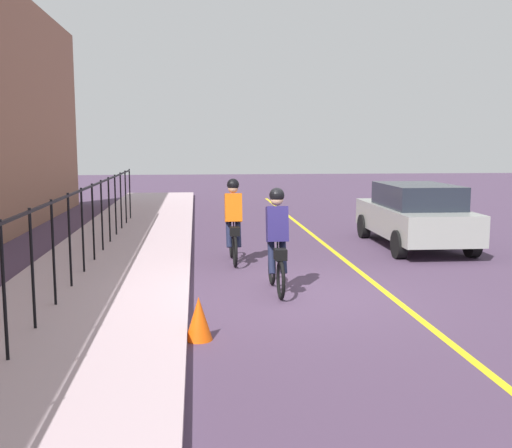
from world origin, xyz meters
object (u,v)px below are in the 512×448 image
(patrol_sedan, at_px, (414,214))
(traffic_cone_near, at_px, (199,318))
(cyclist_follow, at_px, (277,241))
(cyclist_lead, at_px, (233,221))

(patrol_sedan, distance_m, traffic_cone_near, 8.56)
(cyclist_follow, distance_m, traffic_cone_near, 2.81)
(patrol_sedan, relative_size, traffic_cone_near, 7.59)
(cyclist_lead, relative_size, cyclist_follow, 1.00)
(cyclist_follow, distance_m, patrol_sedan, 5.86)
(cyclist_follow, bearing_deg, traffic_cone_near, 149.58)
(cyclist_follow, height_order, patrol_sedan, cyclist_follow)
(cyclist_follow, height_order, traffic_cone_near, cyclist_follow)
(cyclist_lead, xyz_separation_m, cyclist_follow, (-2.68, -0.58, 0.00))
(cyclist_follow, bearing_deg, patrol_sedan, -44.21)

